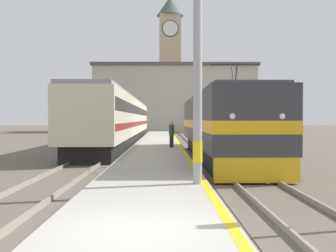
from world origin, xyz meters
TOP-DOWN VIEW (x-y plane):
  - ground_plane at (0.00, 30.00)m, footprint 200.00×200.00m
  - platform at (0.00, 25.00)m, footprint 3.41×140.00m
  - rail_track_near at (3.40, 25.00)m, footprint 2.83×140.00m
  - rail_track_far at (-3.21, 25.00)m, footprint 2.84×140.00m
  - locomotive_train at (3.40, 14.07)m, footprint 2.92×16.30m
  - passenger_train at (-3.21, 28.36)m, footprint 2.92×34.99m
  - catenary_mast at (1.44, 4.58)m, footprint 2.34×0.27m
  - person_on_platform at (0.94, 18.70)m, footprint 0.34×0.34m
  - clock_tower at (1.71, 66.94)m, footprint 4.92×4.92m
  - station_building at (2.31, 59.54)m, footprint 26.46×10.26m

SIDE VIEW (x-z plane):
  - ground_plane at x=0.00m, z-range 0.00..0.00m
  - rail_track_near at x=3.40m, z-range -0.05..0.11m
  - rail_track_far at x=-3.21m, z-range -0.05..0.11m
  - platform at x=0.00m, z-range 0.00..0.31m
  - person_on_platform at x=0.94m, z-range 0.35..2.03m
  - locomotive_train at x=3.40m, z-range -0.44..4.01m
  - passenger_train at x=-3.21m, z-range 0.15..4.04m
  - catenary_mast at x=1.44m, z-range 0.28..8.07m
  - station_building at x=2.31m, z-range 0.02..11.03m
  - clock_tower at x=1.71m, z-range 0.81..25.68m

